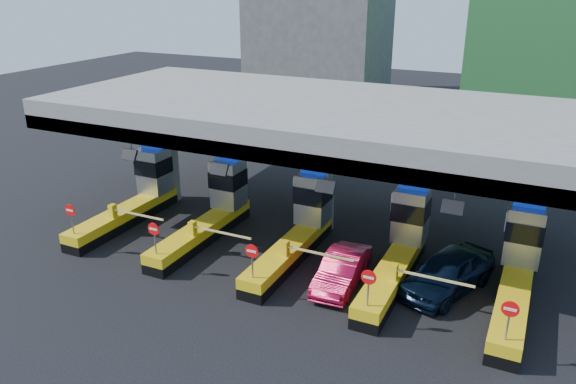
% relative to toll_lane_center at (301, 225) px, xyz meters
% --- Properties ---
extents(ground, '(120.00, 120.00, 0.00)m').
position_rel_toll_lane_center_xyz_m(ground, '(-0.00, -0.28, -1.40)').
color(ground, black).
rests_on(ground, ground).
extents(toll_canopy, '(28.00, 12.09, 7.00)m').
position_rel_toll_lane_center_xyz_m(toll_canopy, '(-0.00, 2.59, 4.74)').
color(toll_canopy, slate).
rests_on(toll_canopy, ground).
extents(toll_lane_far_left, '(4.43, 8.00, 4.16)m').
position_rel_toll_lane_center_xyz_m(toll_lane_far_left, '(-10.00, 0.00, 0.00)').
color(toll_lane_far_left, black).
rests_on(toll_lane_far_left, ground).
extents(toll_lane_left, '(4.43, 8.00, 4.16)m').
position_rel_toll_lane_center_xyz_m(toll_lane_left, '(-5.00, 0.00, 0.00)').
color(toll_lane_left, black).
rests_on(toll_lane_left, ground).
extents(toll_lane_center, '(4.43, 8.00, 4.16)m').
position_rel_toll_lane_center_xyz_m(toll_lane_center, '(0.00, 0.00, 0.00)').
color(toll_lane_center, black).
rests_on(toll_lane_center, ground).
extents(toll_lane_right, '(4.43, 8.00, 4.16)m').
position_rel_toll_lane_center_xyz_m(toll_lane_right, '(5.00, 0.00, 0.00)').
color(toll_lane_right, black).
rests_on(toll_lane_right, ground).
extents(toll_lane_far_right, '(4.43, 8.00, 4.16)m').
position_rel_toll_lane_center_xyz_m(toll_lane_far_right, '(10.00, 0.00, 0.00)').
color(toll_lane_far_right, black).
rests_on(toll_lane_far_right, ground).
extents(bg_building_concrete, '(14.00, 10.00, 18.00)m').
position_rel_toll_lane_center_xyz_m(bg_building_concrete, '(-14.00, 35.72, 7.60)').
color(bg_building_concrete, '#4C4C49').
rests_on(bg_building_concrete, ground).
extents(van, '(3.84, 5.67, 1.79)m').
position_rel_toll_lane_center_xyz_m(van, '(7.27, -0.69, -0.50)').
color(van, black).
rests_on(van, ground).
extents(red_car, '(1.76, 4.53, 1.47)m').
position_rel_toll_lane_center_xyz_m(red_car, '(2.99, -2.20, -0.66)').
color(red_car, maroon).
rests_on(red_car, ground).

